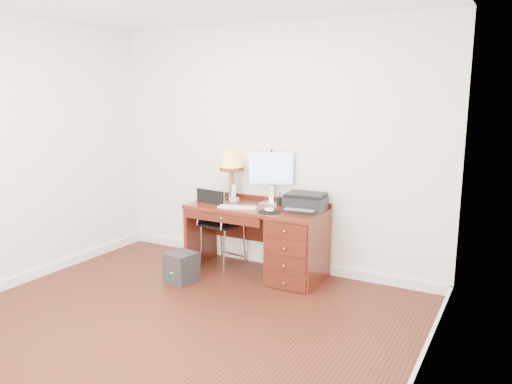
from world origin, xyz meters
The scene contains 12 objects.
ground centered at (0.00, 0.00, 0.00)m, with size 4.00×4.00×0.00m, color #34130B.
room_shell centered at (0.00, 0.63, 0.05)m, with size 4.00×4.00×4.00m.
desk centered at (0.32, 1.40, 0.41)m, with size 1.50×0.67×0.75m.
monitor centered at (0.07, 1.64, 1.11)m, with size 0.48×0.23×0.57m.
keyboard centered at (-0.14, 1.25, 0.76)m, with size 0.41×0.12×0.02m, color white.
mouse_pad centered at (0.25, 1.23, 0.76)m, with size 0.24×0.24×0.05m.
printer centered at (0.53, 1.49, 0.84)m, with size 0.44×0.35×0.18m.
leg_lamp centered at (-0.41, 1.57, 1.17)m, with size 0.28×0.28×0.57m.
phone centered at (-0.35, 1.53, 0.80)m, with size 0.09×0.09×0.19m.
pen_cup centered at (0.20, 1.57, 0.80)m, with size 0.08×0.08×0.09m, color black.
chair centered at (-0.50, 1.43, 0.55)m, with size 0.48×0.48×0.90m.
equipment_box centered at (-0.55, 0.78, 0.16)m, with size 0.27×0.27×0.32m, color black.
Camera 1 is at (2.52, -3.19, 1.93)m, focal length 35.00 mm.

